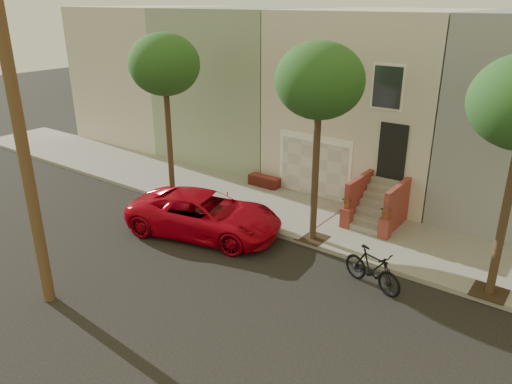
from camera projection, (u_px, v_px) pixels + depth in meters
The scene contains 7 objects.
ground at pixel (212, 283), 14.02m from camera, with size 90.00×90.00×0.00m, color black.
sidewalk at pixel (309, 218), 18.00m from camera, with size 40.00×3.70×0.15m, color gray.
house_row at pixel (382, 96), 21.07m from camera, with size 33.10×11.70×7.00m.
tree_left at pixel (164, 66), 18.05m from camera, with size 2.70×2.57×6.30m.
tree_mid at pixel (320, 82), 14.47m from camera, with size 2.70×2.57×6.30m.
pickup_truck at pixel (205, 214), 16.70m from camera, with size 2.43×5.27×1.46m, color #BA0419.
motorcycle at pixel (372, 269), 13.62m from camera, with size 0.55×1.94×1.17m, color black.
Camera 1 is at (8.18, -9.00, 7.54)m, focal length 34.60 mm.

